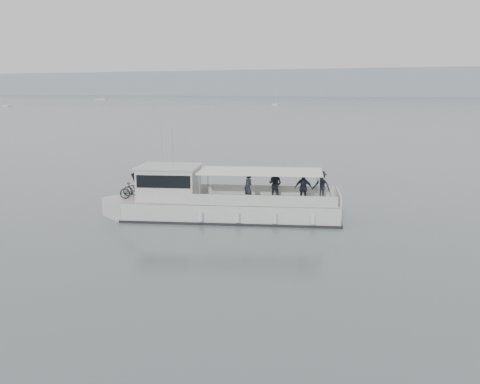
% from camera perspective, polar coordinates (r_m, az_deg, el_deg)
% --- Properties ---
extents(ground, '(1400.00, 1400.00, 0.00)m').
position_cam_1_polar(ground, '(30.20, -6.72, -3.18)').
color(ground, '#556164').
rests_on(ground, ground).
extents(headland, '(1400.00, 90.00, 28.00)m').
position_cam_1_polar(headland, '(585.39, 22.89, 10.71)').
color(headland, '#939EA8').
rests_on(headland, ground).
extents(tour_boat, '(13.70, 6.98, 5.80)m').
position_cam_1_polar(tour_boat, '(30.68, -3.10, -1.07)').
color(tour_boat, silver).
rests_on(tour_boat, ground).
extents(moored_fleet, '(452.29, 347.91, 10.23)m').
position_cam_1_polar(moored_fleet, '(207.00, 17.74, 8.46)').
color(moored_fleet, silver).
rests_on(moored_fleet, ground).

